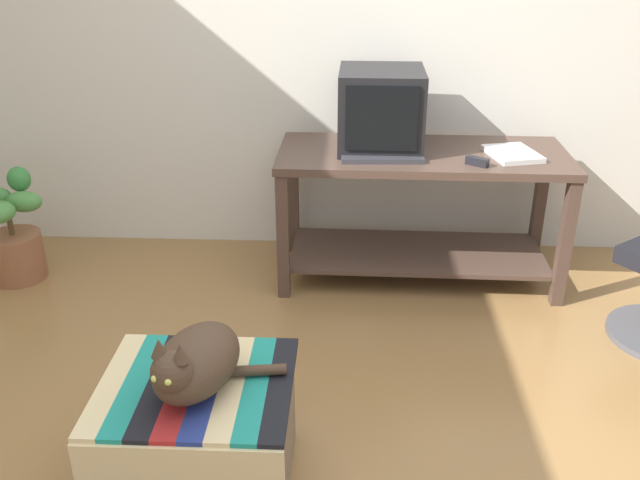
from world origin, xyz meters
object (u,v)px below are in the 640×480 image
Objects in this scene: tv_monitor at (381,110)px; ottoman_with_blanket at (200,434)px; desk at (420,193)px; keyboard at (382,157)px; cat at (195,363)px; potted_plant at (12,236)px; book at (512,154)px; stapler at (477,161)px.

ottoman_with_blanket is (-0.64, -1.62, -0.69)m from tv_monitor.
desk is at bearing -15.08° from tv_monitor.
cat is at bearing -115.99° from keyboard.
tv_monitor reaches higher than keyboard.
cat reaches higher than potted_plant.
keyboard is at bearing -146.51° from desk.
tv_monitor reaches higher than desk.
book is at bearing 1.74° from potted_plant.
keyboard is at bearing 116.98° from stapler.
stapler reaches higher than book.
keyboard is 1.60m from cat.
tv_monitor is at bearing 87.22° from cat.
book is 0.63× the size of cat.
potted_plant is at bearing 167.89° from book.
keyboard is at bearing 65.74° from ottoman_with_blanket.
potted_plant is at bearing 149.62° from cat.
cat is (0.02, -0.03, 0.31)m from ottoman_with_blanket.
desk is at bearing 61.28° from ottoman_with_blanket.
desk is at bearing 3.51° from potted_plant.
ottoman_with_blanket is 1.04× the size of potted_plant.
stapler is (0.45, -0.07, 0.01)m from keyboard.
cat is at bearing -48.11° from potted_plant.
book is (0.65, 0.08, 0.00)m from keyboard.
book is 0.25m from stapler.
ottoman_with_blanket is (-1.29, -1.51, -0.51)m from book.
book is at bearing 49.43° from ottoman_with_blanket.
keyboard is at bearing -0.13° from potted_plant.
cat is at bearing -65.18° from ottoman_with_blanket.
cat is (-1.27, -1.54, -0.20)m from book.
potted_plant is (-1.30, 1.43, 0.04)m from ottoman_with_blanket.
keyboard is 0.64× the size of ottoman_with_blanket.
tv_monitor is 0.69m from book.
book is 0.45× the size of ottoman_with_blanket.
tv_monitor is 0.27m from keyboard.
stapler is at bearing -29.45° from tv_monitor.
cat reaches higher than ottoman_with_blanket.
keyboard is 0.66× the size of potted_plant.
book is at bearing -17.18° from stapler.
desk reaches higher than cat.
book is at bearing -6.09° from desk.
stapler is at bearing -156.62° from book.
ottoman_with_blanket is at bearing 132.55° from cat.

